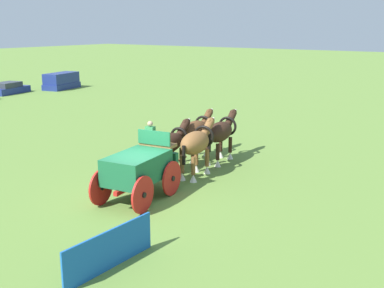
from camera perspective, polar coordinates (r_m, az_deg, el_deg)
The scene contains 9 objects.
ground_plane at distance 18.37m, azimuth -6.39°, elevation -6.53°, with size 220.00×220.00×0.00m, color olive.
show_wagon at distance 18.10m, azimuth -6.26°, elevation -2.80°, with size 5.67×2.32×2.71m.
draft_horse_rear_near at distance 21.29m, azimuth -2.60°, elevation 0.03°, with size 3.21×1.16×2.14m.
draft_horse_rear_off at distance 20.64m, azimuth 0.51°, elevation 0.04°, with size 2.97×1.23×2.33m.
draft_horse_lead_near at distance 23.50m, azimuth 0.48°, elevation 1.51°, with size 3.18×1.26×2.21m.
draft_horse_lead_off at distance 22.96m, azimuth 3.40°, elevation 1.35°, with size 3.19×1.23×2.29m.
parked_vehicle_f at distance 49.52m, azimuth -20.79°, elevation 6.13°, with size 4.23×2.63×1.09m.
parked_vehicle_g at distance 51.48m, azimuth -15.14°, elevation 7.18°, with size 4.33×2.71×1.63m.
sponsor_banner at distance 13.39m, azimuth -9.65°, elevation -12.15°, with size 3.20×0.06×1.10m, color #1959B2.
Camera 1 is at (-12.86, -11.47, 6.38)m, focal length 45.25 mm.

